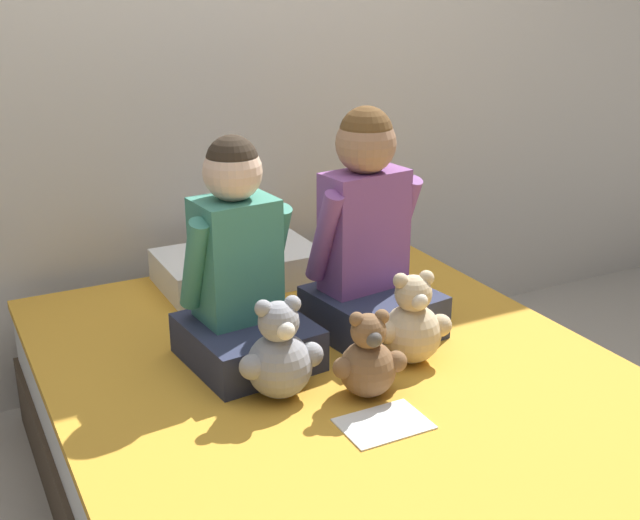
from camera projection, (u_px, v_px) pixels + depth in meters
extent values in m
plane|color=#B2A899|center=(345.00, 517.00, 2.29)|extent=(14.00, 14.00, 0.00)
cube|color=beige|center=(196.00, 37.00, 2.77)|extent=(8.00, 0.06, 2.50)
cube|color=#473828|center=(345.00, 481.00, 2.25)|extent=(1.49, 1.93, 0.24)
cube|color=silver|center=(346.00, 416.00, 2.18)|extent=(1.46, 1.89, 0.18)
cube|color=gold|center=(347.00, 381.00, 2.14)|extent=(1.48, 1.91, 0.03)
cube|color=#282D47|center=(248.00, 342.00, 2.20)|extent=(0.34, 0.37, 0.12)
cube|color=#3D8470|center=(236.00, 259.00, 2.17)|extent=(0.22, 0.18, 0.34)
sphere|color=beige|center=(233.00, 172.00, 2.08)|extent=(0.16, 0.16, 0.16)
sphere|color=#2D2319|center=(232.00, 161.00, 2.07)|extent=(0.14, 0.14, 0.14)
cylinder|color=#3D8470|center=(195.00, 264.00, 2.10)|extent=(0.07, 0.15, 0.27)
cylinder|color=#3D8470|center=(275.00, 248.00, 2.22)|extent=(0.07, 0.15, 0.27)
cube|color=#282D47|center=(373.00, 312.00, 2.37)|extent=(0.36, 0.37, 0.13)
cube|color=#7F4789|center=(364.00, 230.00, 2.33)|extent=(0.26, 0.16, 0.35)
sphere|color=#9E7051|center=(366.00, 144.00, 2.24)|extent=(0.17, 0.17, 0.17)
sphere|color=brown|center=(366.00, 133.00, 2.23)|extent=(0.15, 0.15, 0.15)
cylinder|color=#7F4789|center=(324.00, 236.00, 2.25)|extent=(0.08, 0.16, 0.28)
cylinder|color=#7F4789|center=(401.00, 219.00, 2.40)|extent=(0.08, 0.16, 0.28)
sphere|color=#939399|center=(279.00, 365.00, 2.02)|extent=(0.17, 0.17, 0.17)
sphere|color=#939399|center=(279.00, 322.00, 1.98)|extent=(0.10, 0.10, 0.10)
sphere|color=white|center=(286.00, 331.00, 1.94)|extent=(0.05, 0.05, 0.05)
sphere|color=#939399|center=(264.00, 309.00, 1.95)|extent=(0.04, 0.04, 0.04)
sphere|color=#939399|center=(292.00, 304.00, 1.98)|extent=(0.04, 0.04, 0.04)
sphere|color=#939399|center=(252.00, 367.00, 1.96)|extent=(0.06, 0.06, 0.06)
sphere|color=#939399|center=(311.00, 354.00, 2.03)|extent=(0.06, 0.06, 0.06)
sphere|color=#D1B78E|center=(411.00, 333.00, 2.20)|extent=(0.17, 0.17, 0.17)
sphere|color=#D1B78E|center=(413.00, 293.00, 2.16)|extent=(0.10, 0.10, 0.10)
sphere|color=beige|center=(419.00, 301.00, 2.12)|extent=(0.05, 0.05, 0.05)
sphere|color=#D1B78E|center=(401.00, 281.00, 2.13)|extent=(0.04, 0.04, 0.04)
sphere|color=#D1B78E|center=(426.00, 278.00, 2.15)|extent=(0.04, 0.04, 0.04)
sphere|color=#D1B78E|center=(387.00, 332.00, 2.15)|extent=(0.06, 0.06, 0.06)
sphere|color=#D1B78E|center=(440.00, 325.00, 2.20)|extent=(0.06, 0.06, 0.06)
sphere|color=brown|center=(368.00, 368.00, 2.02)|extent=(0.15, 0.15, 0.15)
sphere|color=brown|center=(369.00, 331.00, 1.99)|extent=(0.09, 0.09, 0.09)
sphere|color=#4C4742|center=(374.00, 339.00, 1.95)|extent=(0.04, 0.04, 0.04)
sphere|color=brown|center=(357.00, 319.00, 1.97)|extent=(0.04, 0.04, 0.04)
sphere|color=brown|center=(382.00, 317.00, 1.98)|extent=(0.04, 0.04, 0.04)
sphere|color=brown|center=(344.00, 368.00, 1.99)|extent=(0.06, 0.06, 0.06)
sphere|color=brown|center=(396.00, 361.00, 2.02)|extent=(0.06, 0.06, 0.06)
cube|color=white|center=(238.00, 266.00, 2.76)|extent=(0.54, 0.33, 0.11)
cube|color=white|center=(384.00, 424.00, 1.91)|extent=(0.21, 0.15, 0.00)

